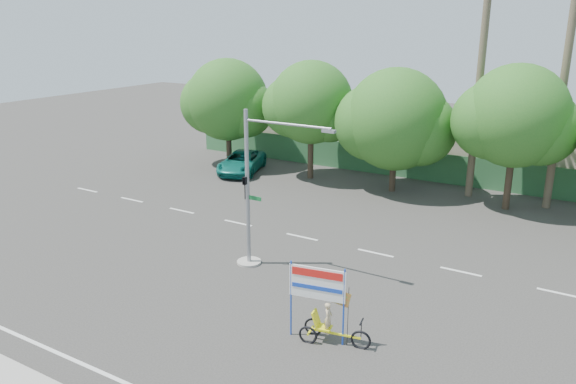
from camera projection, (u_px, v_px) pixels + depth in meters
The scene contains 13 objects.
ground at pixel (243, 315), 20.95m from camera, with size 120.00×120.00×0.00m, color #33302D.
fence at pixel (425, 166), 38.30m from camera, with size 38.00×0.08×2.00m, color #336B3D.
building_left at pixel (325, 128), 46.60m from camera, with size 12.00×8.00×4.00m, color #BBAB95.
building_right at pixel (562, 156), 37.83m from camera, with size 14.00×8.00×3.60m, color #BBAB95.
tree_far_left at pixel (227, 102), 41.22m from camera, with size 7.14×6.00×7.96m.
tree_left at pixel (311, 105), 37.69m from camera, with size 6.66×5.60×8.07m.
tree_center at pixel (395, 122), 34.93m from camera, with size 7.62×6.40×7.85m.
tree_right at pixel (515, 120), 31.26m from camera, with size 6.90×5.80×8.36m.
palm_tall at pixel (572, 22), 29.95m from camera, with size 3.73×3.79×17.45m.
palm_short at pixel (483, 50), 32.63m from camera, with size 3.73×3.79×14.45m.
traffic_signal at pixel (253, 203), 24.44m from camera, with size 4.72×1.10×7.00m.
trike_billboard at pixel (325, 311), 18.94m from camera, with size 2.86×0.93×2.85m.
pickup_truck at pixel (242, 162), 40.43m from camera, with size 2.50×5.41×1.50m, color #0F6D61.
Camera 1 is at (11.02, -15.17, 10.56)m, focal length 35.00 mm.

